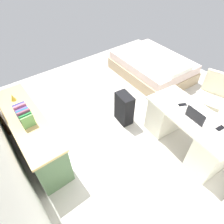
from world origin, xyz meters
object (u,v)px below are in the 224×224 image
office_chair (209,100)px  computer_mouse (185,108)px  suitcase_black (124,108)px  desk (187,130)px  laptop (197,117)px  cell_phone_near_laptop (220,128)px  figurine_small (13,98)px  credenza (32,134)px  bed (152,67)px  cell_phone_by_mouse (182,105)px

office_chair → computer_mouse: office_chair is taller
suitcase_black → computer_mouse: size_ratio=6.23×
desk → laptop: 0.40m
computer_mouse → cell_phone_near_laptop: (-0.57, -0.05, -0.01)m
office_chair → cell_phone_near_laptop: 1.09m
suitcase_black → figurine_small: size_ratio=5.67×
computer_mouse → cell_phone_near_laptop: computer_mouse is taller
credenza → figurine_small: (0.49, 0.00, 0.43)m
suitcase_black → laptop: (-1.16, -0.37, 0.46)m
computer_mouse → credenza: bearing=63.9°
bed → computer_mouse: computer_mouse is taller
suitcase_black → cell_phone_by_mouse: (-0.84, -0.48, 0.42)m
laptop → computer_mouse: 0.27m
desk → cell_phone_near_laptop: cell_phone_near_laptop is taller
cell_phone_near_laptop → desk: bearing=18.0°
cell_phone_by_mouse → office_chair: bearing=-64.3°
desk → credenza: bearing=54.0°
computer_mouse → figurine_small: size_ratio=0.91×
figurine_small → credenza: bearing=-179.8°
laptop → cell_phone_by_mouse: 0.35m
computer_mouse → suitcase_black: bearing=31.9°
office_chair → figurine_small: bearing=59.3°
cell_phone_by_mouse → computer_mouse: bearing=178.3°
computer_mouse → cell_phone_near_laptop: bearing=-168.7°
bed → suitcase_black: bearing=116.4°
credenza → bed: credenza is taller
desk → cell_phone_by_mouse: cell_phone_by_mouse is taller
bed → cell_phone_by_mouse: cell_phone_by_mouse is taller
office_chair → cell_phone_by_mouse: office_chair is taller
bed → cell_phone_by_mouse: bearing=145.2°
suitcase_black → laptop: 1.31m
credenza → bed: size_ratio=0.91×
laptop → office_chair: bearing=-74.1°
cell_phone_near_laptop → credenza: bearing=55.8°
figurine_small → desk: bearing=-134.1°
bed → laptop: laptop is taller
figurine_small → bed: bearing=-91.2°
cell_phone_by_mouse → figurine_small: figurine_small is taller
desk → office_chair: size_ratio=1.60×
desk → cell_phone_near_laptop: (-0.39, -0.07, 0.35)m
desk → bed: (1.90, -1.21, -0.14)m
cell_phone_by_mouse → figurine_small: 2.70m
computer_mouse → cell_phone_by_mouse: size_ratio=0.74×
desk → cell_phone_by_mouse: bearing=-14.1°
cell_phone_by_mouse → laptop: bearing=-170.2°
bed → laptop: (-1.97, 1.25, 0.53)m
laptop → cell_phone_near_laptop: size_ratio=2.44×
credenza → cell_phone_near_laptop: bearing=-131.5°
computer_mouse → desk: bearing=179.3°
computer_mouse → cell_phone_near_laptop: size_ratio=0.74×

